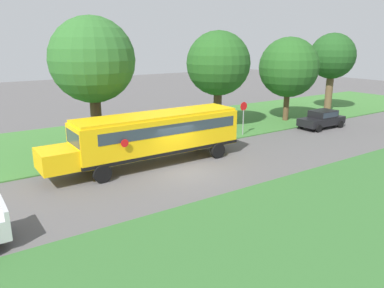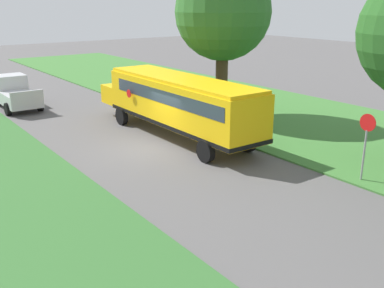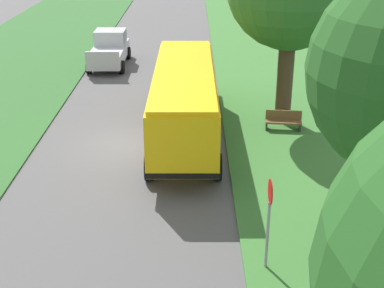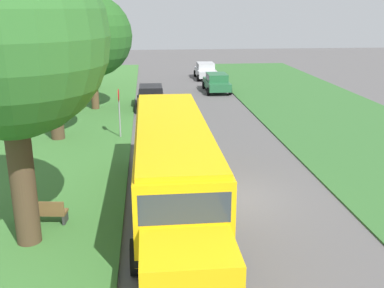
{
  "view_description": "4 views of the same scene",
  "coord_description": "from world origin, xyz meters",
  "px_view_note": "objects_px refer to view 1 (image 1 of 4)",
  "views": [
    {
      "loc": [
        17.42,
        -11.35,
        7.41
      ],
      "look_at": [
        0.13,
        0.39,
        1.64
      ],
      "focal_mm": 35.0,
      "sensor_mm": 36.0,
      "label": 1
    },
    {
      "loc": [
        10.52,
        17.92,
        6.79
      ],
      "look_at": [
        0.21,
        3.82,
        1.23
      ],
      "focal_mm": 42.0,
      "sensor_mm": 36.0,
      "label": 2
    },
    {
      "loc": [
        -2.58,
        20.71,
        9.04
      ],
      "look_at": [
        -2.57,
        3.05,
        1.35
      ],
      "focal_mm": 50.0,
      "sensor_mm": 36.0,
      "label": 3
    },
    {
      "loc": [
        -3.07,
        -15.5,
        7.02
      ],
      "look_at": [
        -1.3,
        1.99,
        1.58
      ],
      "focal_mm": 42.0,
      "sensor_mm": 36.0,
      "label": 4
    }
  ],
  "objects_px": {
    "oak_tree_across_road": "(333,56)",
    "stop_sign": "(243,114)",
    "oak_tree_far_end": "(289,66)",
    "car_black_nearest": "(322,118)",
    "oak_tree_beside_bus": "(91,61)",
    "school_bus": "(154,134)",
    "oak_tree_roadside_mid": "(217,63)",
    "park_bench": "(115,143)"
  },
  "relations": [
    {
      "from": "school_bus",
      "to": "oak_tree_beside_bus",
      "type": "distance_m",
      "value": 6.5
    },
    {
      "from": "car_black_nearest",
      "to": "oak_tree_far_end",
      "type": "distance_m",
      "value": 5.84
    },
    {
      "from": "oak_tree_beside_bus",
      "to": "stop_sign",
      "type": "height_order",
      "value": "oak_tree_beside_bus"
    },
    {
      "from": "oak_tree_beside_bus",
      "to": "oak_tree_roadside_mid",
      "type": "xyz_separation_m",
      "value": [
        -1.24,
        11.28,
        -0.52
      ]
    },
    {
      "from": "stop_sign",
      "to": "park_bench",
      "type": "xyz_separation_m",
      "value": [
        -2.06,
        -10.12,
        -1.26
      ]
    },
    {
      "from": "school_bus",
      "to": "oak_tree_beside_bus",
      "type": "bearing_deg",
      "value": -155.33
    },
    {
      "from": "car_black_nearest",
      "to": "oak_tree_across_road",
      "type": "distance_m",
      "value": 10.27
    },
    {
      "from": "school_bus",
      "to": "oak_tree_across_road",
      "type": "distance_m",
      "value": 25.4
    },
    {
      "from": "oak_tree_far_end",
      "to": "car_black_nearest",
      "type": "bearing_deg",
      "value": 3.54
    },
    {
      "from": "school_bus",
      "to": "car_black_nearest",
      "type": "relative_size",
      "value": 2.82
    },
    {
      "from": "car_black_nearest",
      "to": "stop_sign",
      "type": "relative_size",
      "value": 1.61
    },
    {
      "from": "park_bench",
      "to": "stop_sign",
      "type": "bearing_deg",
      "value": 78.52
    },
    {
      "from": "car_black_nearest",
      "to": "oak_tree_roadside_mid",
      "type": "xyz_separation_m",
      "value": [
        -5.18,
        -7.72,
        4.75
      ]
    },
    {
      "from": "oak_tree_roadside_mid",
      "to": "oak_tree_across_road",
      "type": "relative_size",
      "value": 1.0
    },
    {
      "from": "car_black_nearest",
      "to": "oak_tree_roadside_mid",
      "type": "relative_size",
      "value": 0.53
    },
    {
      "from": "car_black_nearest",
      "to": "oak_tree_roadside_mid",
      "type": "height_order",
      "value": "oak_tree_roadside_mid"
    },
    {
      "from": "oak_tree_roadside_mid",
      "to": "park_bench",
      "type": "height_order",
      "value": "oak_tree_roadside_mid"
    },
    {
      "from": "car_black_nearest",
      "to": "stop_sign",
      "type": "distance_m",
      "value": 7.85
    },
    {
      "from": "oak_tree_roadside_mid",
      "to": "oak_tree_far_end",
      "type": "height_order",
      "value": "oak_tree_roadside_mid"
    },
    {
      "from": "school_bus",
      "to": "oak_tree_far_end",
      "type": "relative_size",
      "value": 1.59
    },
    {
      "from": "school_bus",
      "to": "oak_tree_beside_bus",
      "type": "height_order",
      "value": "oak_tree_beside_bus"
    },
    {
      "from": "oak_tree_beside_bus",
      "to": "oak_tree_across_road",
      "type": "height_order",
      "value": "oak_tree_beside_bus"
    },
    {
      "from": "oak_tree_roadside_mid",
      "to": "oak_tree_across_road",
      "type": "height_order",
      "value": "oak_tree_roadside_mid"
    },
    {
      "from": "oak_tree_roadside_mid",
      "to": "stop_sign",
      "type": "height_order",
      "value": "oak_tree_roadside_mid"
    },
    {
      "from": "stop_sign",
      "to": "park_bench",
      "type": "distance_m",
      "value": 10.41
    },
    {
      "from": "school_bus",
      "to": "oak_tree_beside_bus",
      "type": "xyz_separation_m",
      "value": [
        -4.49,
        -2.06,
        4.22
      ]
    },
    {
      "from": "car_black_nearest",
      "to": "oak_tree_beside_bus",
      "type": "distance_m",
      "value": 20.11
    },
    {
      "from": "oak_tree_across_road",
      "to": "stop_sign",
      "type": "xyz_separation_m",
      "value": [
        3.06,
        -15.16,
        -4.09
      ]
    },
    {
      "from": "school_bus",
      "to": "stop_sign",
      "type": "xyz_separation_m",
      "value": [
        -2.35,
        9.35,
        -0.19
      ]
    },
    {
      "from": "oak_tree_across_road",
      "to": "oak_tree_beside_bus",
      "type": "bearing_deg",
      "value": -88.01
    },
    {
      "from": "car_black_nearest",
      "to": "park_bench",
      "type": "distance_m",
      "value": 18.14
    },
    {
      "from": "oak_tree_roadside_mid",
      "to": "oak_tree_across_road",
      "type": "xyz_separation_m",
      "value": [
        0.32,
        15.29,
        0.2
      ]
    },
    {
      "from": "oak_tree_beside_bus",
      "to": "oak_tree_across_road",
      "type": "bearing_deg",
      "value": 91.99
    },
    {
      "from": "oak_tree_roadside_mid",
      "to": "school_bus",
      "type": "bearing_deg",
      "value": -58.14
    },
    {
      "from": "oak_tree_beside_bus",
      "to": "oak_tree_far_end",
      "type": "bearing_deg",
      "value": 90.0
    },
    {
      "from": "car_black_nearest",
      "to": "oak_tree_across_road",
      "type": "relative_size",
      "value": 0.53
    },
    {
      "from": "oak_tree_beside_bus",
      "to": "car_black_nearest",
      "type": "bearing_deg",
      "value": 78.28
    },
    {
      "from": "school_bus",
      "to": "oak_tree_roadside_mid",
      "type": "relative_size",
      "value": 1.5
    },
    {
      "from": "oak_tree_beside_bus",
      "to": "oak_tree_roadside_mid",
      "type": "relative_size",
      "value": 1.09
    },
    {
      "from": "school_bus",
      "to": "car_black_nearest",
      "type": "bearing_deg",
      "value": 91.85
    },
    {
      "from": "car_black_nearest",
      "to": "stop_sign",
      "type": "bearing_deg",
      "value": -103.34
    },
    {
      "from": "oak_tree_beside_bus",
      "to": "oak_tree_across_road",
      "type": "relative_size",
      "value": 1.09
    }
  ]
}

